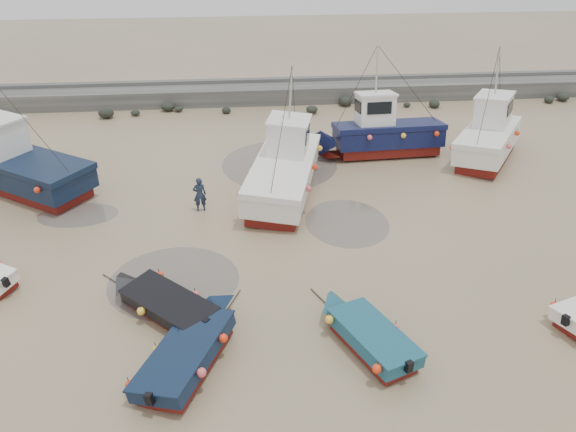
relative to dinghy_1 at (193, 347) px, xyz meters
name	(u,v)px	position (x,y,z in m)	size (l,w,h in m)	color
ground	(248,268)	(1.91, 5.14, -0.54)	(120.00, 120.00, 0.00)	#978061
seawall	(239,94)	(1.96, 27.13, 0.09)	(60.00, 4.92, 1.50)	#60615C
puddle_a	(174,281)	(-1.02, 4.50, -0.54)	(5.11, 5.11, 0.01)	#5F564E
puddle_b	(347,222)	(6.59, 8.45, -0.54)	(3.86, 3.86, 0.01)	#5F564E
puddle_c	(78,215)	(-6.01, 10.35, -0.54)	(3.74, 3.74, 0.01)	#5F564E
puddle_d	(279,164)	(4.01, 15.47, -0.54)	(6.55, 6.55, 0.01)	#5F564E
dinghy_1	(193,347)	(0.00, 0.00, 0.00)	(3.57, 6.16, 1.43)	maroon
dinghy_2	(366,331)	(5.64, 0.24, 0.01)	(3.03, 5.39, 1.43)	maroon
dinghy_4	(164,300)	(-1.17, 2.57, 0.01)	(4.82, 4.68, 1.43)	maroon
cabin_boat_0	(12,164)	(-9.82, 13.77, 0.76)	(10.00, 7.56, 6.22)	maroon
cabin_boat_1	(284,166)	(4.01, 12.27, 0.76)	(4.96, 11.30, 6.22)	maroon
cabin_boat_2	(379,133)	(9.86, 16.24, 0.83)	(9.40, 2.93, 6.22)	maroon
cabin_boat_3	(492,134)	(16.26, 15.37, 0.84)	(6.30, 8.11, 6.22)	maroon
person	(201,210)	(-0.20, 10.27, -0.54)	(0.63, 0.41, 1.72)	#1A2538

